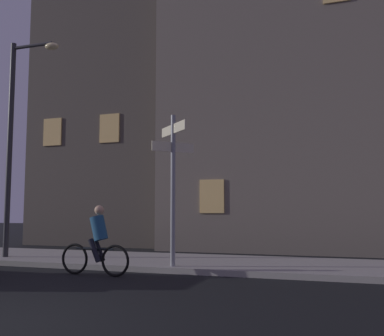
{
  "coord_description": "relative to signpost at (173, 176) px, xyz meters",
  "views": [
    {
      "loc": [
        4.57,
        -4.62,
        1.49
      ],
      "look_at": [
        1.04,
        5.91,
        2.55
      ],
      "focal_mm": 41.56,
      "sensor_mm": 36.0,
      "label": 1
    }
  ],
  "objects": [
    {
      "name": "sidewalk_kerb",
      "position": [
        -0.63,
        1.42,
        -2.27
      ],
      "size": [
        40.0,
        3.48,
        0.14
      ],
      "primitive_type": "cube",
      "color": "#9E9991",
      "rests_on": "ground_plane"
    },
    {
      "name": "signpost",
      "position": [
        0.0,
        0.0,
        0.0
      ],
      "size": [
        1.01,
        1.01,
        3.74
      ],
      "color": "gray",
      "rests_on": "sidewalk_kerb"
    },
    {
      "name": "street_lamp",
      "position": [
        -5.24,
        0.52,
        1.6
      ],
      "size": [
        1.69,
        0.28,
        6.46
      ],
      "color": "#2D2D30",
      "rests_on": "sidewalk_kerb"
    },
    {
      "name": "cyclist",
      "position": [
        -1.45,
        -1.13,
        -1.59
      ],
      "size": [
        1.82,
        0.34,
        1.61
      ],
      "color": "black",
      "rests_on": "ground_plane"
    },
    {
      "name": "building_left_block",
      "position": [
        -5.12,
        9.4,
        7.87
      ],
      "size": [
        8.39,
        6.96,
        20.43
      ],
      "color": "#4C443D",
      "rests_on": "ground_plane"
    },
    {
      "name": "building_right_block",
      "position": [
        4.01,
        9.55,
        6.31
      ],
      "size": [
        13.35,
        9.03,
        17.31
      ],
      "color": "#6B6056",
      "rests_on": "ground_plane"
    }
  ]
}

